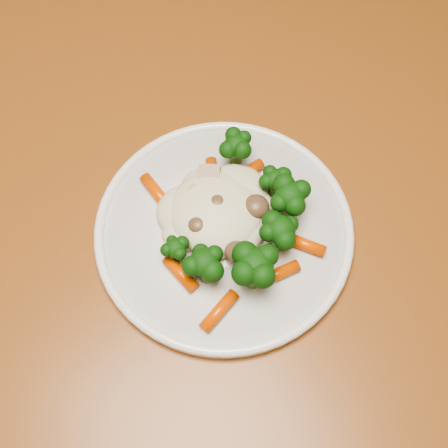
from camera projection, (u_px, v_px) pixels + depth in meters
The scene contains 3 objects.
dining_table at pixel (304, 213), 0.68m from camera, with size 1.34×0.95×0.75m.
plate at pixel (224, 230), 0.56m from camera, with size 0.26×0.26×0.01m, color white.
meal at pixel (234, 219), 0.54m from camera, with size 0.16×0.18×0.05m.
Camera 1 is at (-0.10, -0.06, 1.26)m, focal length 45.00 mm.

